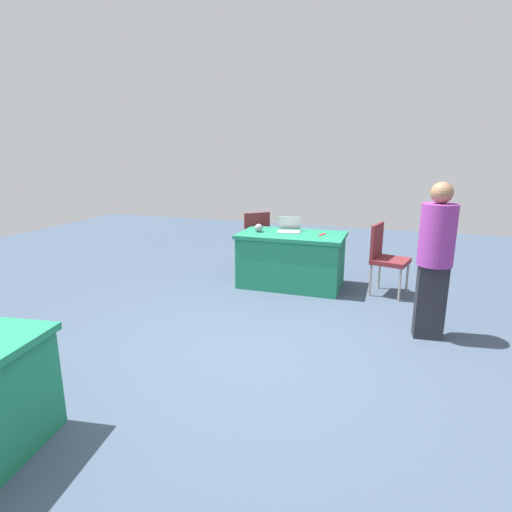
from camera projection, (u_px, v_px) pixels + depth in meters
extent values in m
plane|color=#3D4C60|center=(256.00, 356.00, 3.89)|extent=(14.40, 14.40, 0.00)
cube|color=#1E7A56|center=(292.00, 235.00, 5.78)|extent=(1.47, 0.86, 0.05)
cube|color=#1E7A56|center=(291.00, 261.00, 5.88)|extent=(1.41, 0.82, 0.71)
cylinder|color=#9E9993|center=(407.00, 278.00, 5.58)|extent=(0.03, 0.03, 0.43)
cylinder|color=#9E9993|center=(400.00, 285.00, 5.27)|extent=(0.03, 0.03, 0.43)
cylinder|color=#9E9993|center=(379.00, 273.00, 5.78)|extent=(0.03, 0.03, 0.43)
cylinder|color=#9E9993|center=(370.00, 280.00, 5.47)|extent=(0.03, 0.03, 0.43)
cube|color=maroon|center=(390.00, 261.00, 5.46)|extent=(0.53, 0.53, 0.06)
cube|color=maroon|center=(377.00, 240.00, 5.51)|extent=(0.14, 0.42, 0.45)
cylinder|color=#9E9993|center=(237.00, 254.00, 6.83)|extent=(0.03, 0.03, 0.44)
cylinder|color=#9E9993|center=(259.00, 252.00, 6.97)|extent=(0.03, 0.03, 0.44)
cylinder|color=#9E9993|center=(246.00, 260.00, 6.49)|extent=(0.03, 0.03, 0.44)
cylinder|color=#9E9993|center=(268.00, 257.00, 6.63)|extent=(0.03, 0.03, 0.44)
cube|color=maroon|center=(252.00, 241.00, 6.67)|extent=(0.62, 0.62, 0.06)
cube|color=maroon|center=(257.00, 227.00, 6.42)|extent=(0.34, 0.31, 0.45)
cube|color=#26262D|center=(430.00, 302.00, 4.21)|extent=(0.30, 0.21, 0.77)
cylinder|color=#8C338C|center=(437.00, 235.00, 4.04)|extent=(0.37, 0.37, 0.61)
sphere|color=#936B4C|center=(442.00, 193.00, 3.94)|extent=(0.21, 0.21, 0.21)
cube|color=silver|center=(289.00, 232.00, 5.85)|extent=(0.36, 0.28, 0.02)
cube|color=#B7B7BC|center=(289.00, 223.00, 5.97)|extent=(0.32, 0.14, 0.19)
sphere|color=gray|center=(259.00, 228.00, 5.87)|extent=(0.11, 0.11, 0.11)
cube|color=red|center=(322.00, 234.00, 5.69)|extent=(0.08, 0.18, 0.01)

